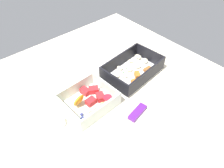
{
  "coord_description": "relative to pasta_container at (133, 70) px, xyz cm",
  "views": [
    {
      "loc": [
        30.59,
        36.97,
        51.37
      ],
      "look_at": [
        -1.3,
        0.62,
        4.0
      ],
      "focal_mm": 32.79,
      "sensor_mm": 36.0,
      "label": 1
    }
  ],
  "objects": [
    {
      "name": "candy_bar",
      "position": [
        11.8,
        13.59,
        -1.21
      ],
      "size": [
        7.31,
        3.58,
        1.2
      ],
      "primitive_type": "cube",
      "rotation": [
        0.0,
        0.0,
        0.18
      ],
      "color": "#51197A",
      "rests_on": "table_surface"
    },
    {
      "name": "table_surface",
      "position": [
        11.78,
        -0.07,
        -2.81
      ],
      "size": [
        80.0,
        80.0,
        2.0
      ],
      "primitive_type": "cube",
      "color": "beige",
      "rests_on": "ground"
    },
    {
      "name": "fruit_bowl",
      "position": [
        20.29,
        1.15,
        -0.17
      ],
      "size": [
        15.79,
        13.97,
        5.09
      ],
      "rotation": [
        0.0,
        0.0,
        0.04
      ],
      "color": "silver",
      "rests_on": "table_surface"
    },
    {
      "name": "pasta_container",
      "position": [
        0.0,
        0.0,
        0.0
      ],
      "size": [
        21.62,
        15.04,
        5.71
      ],
      "rotation": [
        0.0,
        0.0,
        0.1
      ],
      "color": "white",
      "rests_on": "table_surface"
    },
    {
      "name": "paper_cup_liner",
      "position": [
        31.66,
        1.45,
        -0.9
      ],
      "size": [
        3.93,
        3.93,
        1.81
      ],
      "primitive_type": "cylinder",
      "color": "white",
      "rests_on": "table_surface"
    }
  ]
}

